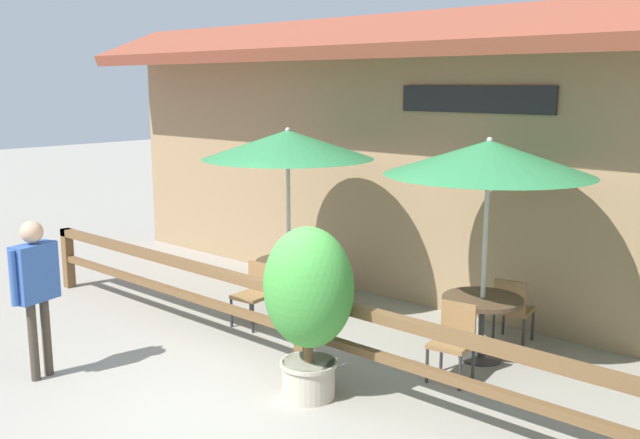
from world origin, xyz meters
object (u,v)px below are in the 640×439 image
chair_middle_wallside (512,307)px  pedestrian (35,278)px  patio_umbrella_near (288,145)px  dining_table_middle (482,310)px  potted_plant_corner_fern (308,298)px  chair_near_wallside (326,271)px  chair_middle_streetside (454,338)px  patio_umbrella_middle (489,158)px  dining_table_near (289,271)px  chair_near_streetside (255,291)px

chair_middle_wallside → pedestrian: size_ratio=0.47×
patio_umbrella_near → dining_table_middle: size_ratio=2.80×
potted_plant_corner_fern → chair_near_wallside: bearing=128.5°
patio_umbrella_near → chair_middle_streetside: patio_umbrella_near is taller
patio_umbrella_middle → chair_middle_streetside: bearing=-85.3°
dining_table_near → chair_middle_streetside: (2.99, -0.48, -0.14)m
potted_plant_corner_fern → pedestrian: potted_plant_corner_fern is taller
dining_table_near → chair_middle_wallside: 3.11m
dining_table_middle → pedestrian: size_ratio=0.53×
patio_umbrella_middle → pedestrian: patio_umbrella_middle is taller
dining_table_near → chair_near_streetside: size_ratio=1.11×
chair_near_wallside → potted_plant_corner_fern: bearing=129.3°
chair_near_streetside → chair_near_wallside: 1.43m
chair_middle_wallside → patio_umbrella_near: bearing=9.0°
dining_table_near → dining_table_middle: same height
pedestrian → potted_plant_corner_fern: bearing=109.6°
dining_table_near → dining_table_middle: (2.93, 0.24, 0.00)m
patio_umbrella_near → chair_middle_wallside: bearing=17.9°
chair_near_wallside → pedestrian: pedestrian is taller
chair_near_streetside → pedestrian: bearing=-105.3°
patio_umbrella_middle → pedestrian: bearing=-131.8°
pedestrian → patio_umbrella_middle: bearing=125.2°
dining_table_near → pedestrian: pedestrian is taller
dining_table_middle → potted_plant_corner_fern: (-0.81, -2.12, 0.47)m
potted_plant_corner_fern → chair_middle_wallside: bearing=73.7°
chair_near_wallside → chair_middle_streetside: bearing=158.6°
patio_umbrella_near → chair_middle_streetside: size_ratio=3.12×
patio_umbrella_near → chair_middle_wallside: (2.95, 0.96, -1.92)m
dining_table_near → chair_near_wallside: size_ratio=1.11×
patio_umbrella_near → dining_table_near: 1.78m
patio_umbrella_near → dining_table_middle: bearing=4.6°
chair_near_streetside → patio_umbrella_middle: size_ratio=0.32×
patio_umbrella_near → pedestrian: patio_umbrella_near is taller
chair_middle_wallside → pedestrian: bearing=44.0°
dining_table_near → chair_near_streetside: bearing=-85.5°
dining_table_middle → potted_plant_corner_fern: bearing=-110.8°
pedestrian → chair_near_streetside: bearing=157.6°
patio_umbrella_near → chair_near_streetside: bearing=-85.5°
dining_table_middle → chair_middle_streetside: (0.06, -0.72, -0.14)m
chair_middle_wallside → pedestrian: pedestrian is taller
chair_near_streetside → dining_table_middle: size_ratio=0.90×
pedestrian → chair_middle_wallside: bearing=130.0°
chair_near_wallside → dining_table_middle: (2.87, -0.48, 0.14)m
dining_table_near → dining_table_middle: bearing=4.6°
chair_near_wallside → chair_middle_wallside: same height
patio_umbrella_middle → dining_table_middle: patio_umbrella_middle is taller
chair_near_wallside → dining_table_middle: size_ratio=0.90×
potted_plant_corner_fern → chair_near_streetside: bearing=150.7°
chair_middle_wallside → potted_plant_corner_fern: size_ratio=0.47×
chair_near_wallside → patio_umbrella_middle: patio_umbrella_middle is taller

